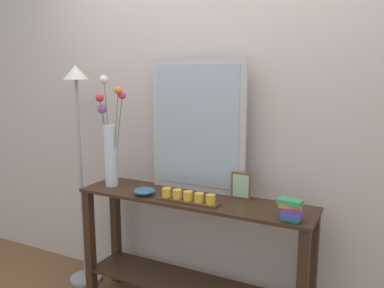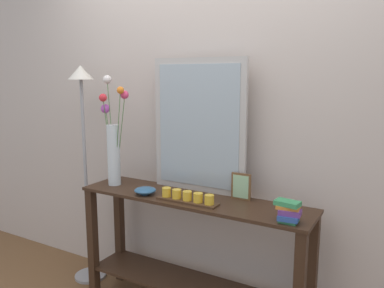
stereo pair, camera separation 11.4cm
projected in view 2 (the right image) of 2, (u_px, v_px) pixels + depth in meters
name	position (u px, v px, depth m)	size (l,w,h in m)	color
wall_back	(215.00, 107.00, 2.57)	(6.40, 0.08, 2.70)	beige
console_table	(192.00, 245.00, 2.46)	(1.51, 0.36, 0.81)	#382316
mirror_leaning	(199.00, 126.00, 2.48)	(0.65, 0.03, 0.86)	#B7B2AD
tall_vase_left	(113.00, 142.00, 2.64)	(0.23, 0.10, 0.75)	silver
candle_tray	(187.00, 198.00, 2.31)	(0.39, 0.09, 0.07)	#472D1C
picture_frame_small	(241.00, 187.00, 2.35)	(0.12, 0.01, 0.16)	brown
decorative_bowl	(145.00, 190.00, 2.47)	(0.14, 0.14, 0.05)	#2D5B84
book_stack	(289.00, 212.00, 1.99)	(0.14, 0.10, 0.11)	#388E56
floor_lamp	(84.00, 138.00, 2.85)	(0.24, 0.24, 1.63)	#9E9EA3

